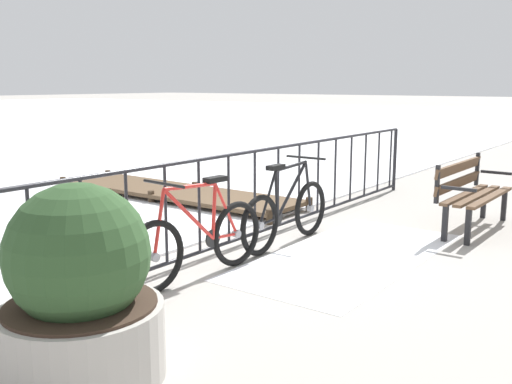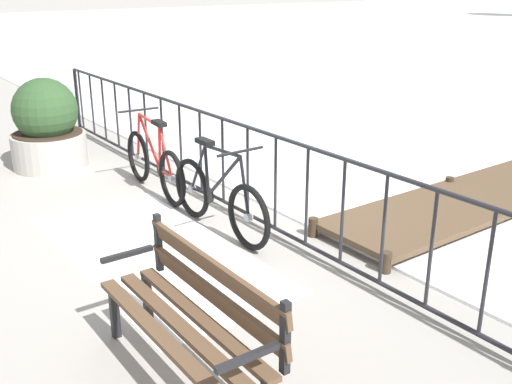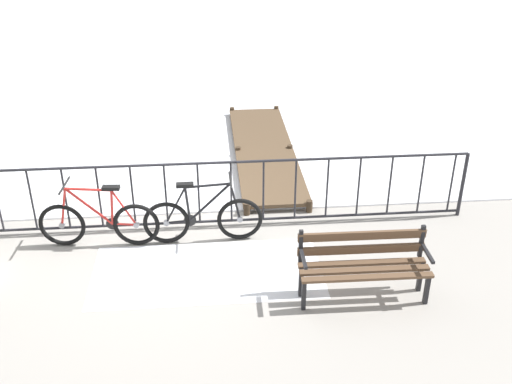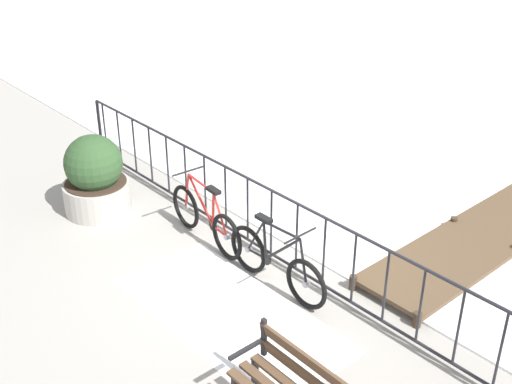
% 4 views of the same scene
% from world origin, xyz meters
% --- Properties ---
extents(ground_plane, '(160.00, 160.00, 0.00)m').
position_xyz_m(ground_plane, '(0.00, 0.00, 0.00)').
color(ground_plane, '#9E9991').
extents(snow_patch, '(3.06, 1.43, 0.01)m').
position_xyz_m(snow_patch, '(0.57, -1.20, 0.00)').
color(snow_patch, white).
rests_on(snow_patch, ground).
extents(railing_fence, '(9.06, 0.06, 1.07)m').
position_xyz_m(railing_fence, '(-0.00, 0.00, 0.56)').
color(railing_fence, '#232328').
rests_on(railing_fence, ground).
extents(bicycle_near_railing, '(1.71, 0.52, 0.97)m').
position_xyz_m(bicycle_near_railing, '(-0.93, -0.39, 0.37)').
color(bicycle_near_railing, black).
rests_on(bicycle_near_railing, ground).
extents(bicycle_second, '(1.71, 0.52, 0.97)m').
position_xyz_m(bicycle_second, '(0.53, -0.41, 0.37)').
color(bicycle_second, black).
rests_on(bicycle_second, ground).
extents(planter_with_shrub, '(1.01, 1.01, 1.24)m').
position_xyz_m(planter_with_shrub, '(-2.76, -1.08, 0.56)').
color(planter_with_shrub, '#ADA8A0').
rests_on(planter_with_shrub, ground).
extents(wooden_dock, '(1.10, 4.54, 0.20)m').
position_xyz_m(wooden_dock, '(1.70, 2.52, 0.12)').
color(wooden_dock, brown).
rests_on(wooden_dock, ground).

